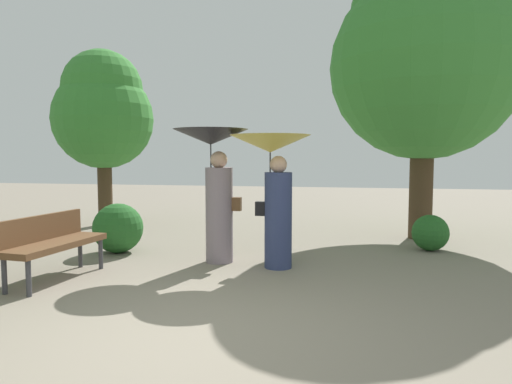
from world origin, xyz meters
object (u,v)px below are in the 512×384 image
object	(u,v)px
person_right	(273,174)
tree_near_right	(425,51)
tree_near_left	(103,110)
person_left	(215,172)
park_bench	(51,240)

from	to	relation	value
person_right	tree_near_right	size ratio (longest dim) A/B	0.34
person_right	tree_near_right	world-z (taller)	tree_near_right
tree_near_left	tree_near_right	world-z (taller)	tree_near_right
person_left	tree_near_right	size ratio (longest dim) A/B	0.36
park_bench	tree_near_right	distance (m)	7.20
park_bench	tree_near_right	bearing A→B (deg)	-46.54
tree_near_left	tree_near_right	size ratio (longest dim) A/B	0.71
person_right	park_bench	distance (m)	3.06
person_left	tree_near_right	bearing A→B (deg)	-54.28
park_bench	tree_near_left	size ratio (longest dim) A/B	0.39
person_right	person_left	bearing A→B (deg)	76.14
person_left	person_right	world-z (taller)	person_left
tree_near_left	tree_near_right	distance (m)	6.94
park_bench	tree_near_right	world-z (taller)	tree_near_right
person_left	person_right	bearing A→B (deg)	-103.86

